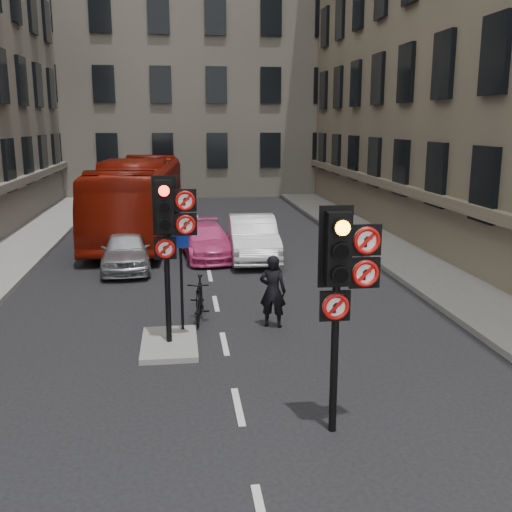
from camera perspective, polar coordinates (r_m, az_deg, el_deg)
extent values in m
plane|color=black|center=(8.87, -0.36, -19.92)|extent=(120.00, 120.00, 0.00)
cube|color=gray|center=(21.56, 14.89, -0.35)|extent=(3.00, 50.00, 0.16)
cube|color=gray|center=(13.29, -8.24, -8.27)|extent=(1.20, 2.00, 0.12)
cube|color=gray|center=(45.73, -6.58, 19.15)|extent=(30.00, 14.00, 20.00)
cylinder|color=black|center=(9.44, 7.46, -9.74)|extent=(0.12, 0.12, 2.40)
cube|color=black|center=(8.92, 7.78, 0.72)|extent=(0.36, 0.28, 1.10)
cube|color=black|center=(9.04, 7.57, 0.89)|extent=(0.52, 0.03, 1.25)
cylinder|color=orange|center=(8.62, 8.27, 2.66)|extent=(0.22, 0.01, 0.22)
cylinder|color=black|center=(8.69, 8.20, 0.38)|extent=(0.22, 0.01, 0.22)
cylinder|color=black|center=(8.77, 8.13, -1.85)|extent=(0.22, 0.01, 0.22)
cube|color=black|center=(9.00, 10.42, 1.50)|extent=(0.47, 0.05, 0.47)
cylinder|color=white|center=(8.96, 10.50, 1.45)|extent=(0.41, 0.02, 0.41)
torus|color=#BF0C0A|center=(8.95, 10.53, 1.44)|extent=(0.41, 0.06, 0.41)
cube|color=#BF0C0A|center=(8.94, 10.54, 1.43)|extent=(0.25, 0.01, 0.25)
cube|color=black|center=(9.10, 10.30, -1.58)|extent=(0.47, 0.05, 0.47)
cylinder|color=white|center=(9.07, 10.37, -1.65)|extent=(0.41, 0.02, 0.41)
torus|color=#BF0C0A|center=(9.05, 10.40, -1.67)|extent=(0.41, 0.06, 0.41)
cube|color=#BF0C0A|center=(9.05, 10.41, -1.68)|extent=(0.25, 0.01, 0.25)
cube|color=black|center=(9.12, 7.53, -4.73)|extent=(0.47, 0.05, 0.47)
cylinder|color=white|center=(9.08, 7.59, -4.80)|extent=(0.41, 0.02, 0.41)
torus|color=#BF0C0A|center=(9.07, 7.62, -4.83)|extent=(0.41, 0.06, 0.41)
cube|color=#BF0C0A|center=(9.06, 7.62, -4.84)|extent=(0.25, 0.01, 0.25)
cylinder|color=black|center=(12.90, -8.42, -3.03)|extent=(0.12, 0.12, 2.40)
cube|color=black|center=(12.54, -8.68, 4.69)|extent=(0.36, 0.28, 1.10)
cube|color=black|center=(12.67, -8.67, 4.77)|extent=(0.52, 0.03, 1.25)
cylinder|color=#FF1407|center=(12.25, -8.76, 6.15)|extent=(0.22, 0.02, 0.22)
cylinder|color=black|center=(12.30, -8.70, 4.53)|extent=(0.22, 0.02, 0.22)
cylinder|color=black|center=(12.35, -8.65, 2.93)|extent=(0.22, 0.02, 0.22)
cube|color=black|center=(12.50, -6.77, 5.28)|extent=(0.47, 0.05, 0.47)
cylinder|color=white|center=(12.46, -6.76, 5.25)|extent=(0.41, 0.02, 0.41)
torus|color=#BF0C0A|center=(12.45, -6.76, 5.25)|extent=(0.41, 0.06, 0.41)
cube|color=#BF0C0A|center=(12.44, -6.76, 5.24)|extent=(0.25, 0.02, 0.25)
cube|color=black|center=(12.58, -6.71, 3.02)|extent=(0.47, 0.05, 0.47)
cylinder|color=white|center=(12.54, -6.71, 2.99)|extent=(0.41, 0.02, 0.41)
torus|color=#BF0C0A|center=(12.52, -6.70, 2.98)|extent=(0.41, 0.06, 0.41)
cube|color=#BF0C0A|center=(12.52, -6.70, 2.97)|extent=(0.25, 0.02, 0.25)
cube|color=black|center=(12.67, -8.64, 0.73)|extent=(0.47, 0.05, 0.47)
cylinder|color=white|center=(12.63, -8.64, 0.69)|extent=(0.41, 0.02, 0.41)
torus|color=#BF0C0A|center=(12.62, -8.64, 0.68)|extent=(0.41, 0.06, 0.41)
cube|color=#BF0C0A|center=(12.61, -8.64, 0.68)|extent=(0.25, 0.02, 0.25)
imported|color=#9EA0A5|center=(20.17, -12.26, 0.59)|extent=(1.75, 3.94, 1.32)
imported|color=silver|center=(21.27, -0.32, 1.77)|extent=(1.75, 4.65, 1.52)
imported|color=#DE4186|center=(21.57, -4.73, 1.44)|extent=(2.06, 4.24, 1.19)
imported|color=maroon|center=(25.73, -11.08, 5.44)|extent=(3.57, 11.97, 3.29)
imported|color=black|center=(14.76, -5.41, -4.11)|extent=(0.69, 1.82, 1.07)
imported|color=black|center=(14.14, 1.61, -3.37)|extent=(0.74, 0.61, 1.75)
cylinder|color=black|center=(13.64, -7.10, -2.59)|extent=(0.07, 0.07, 2.18)
cube|color=navy|center=(13.37, -7.21, 1.41)|extent=(0.38, 0.08, 0.31)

